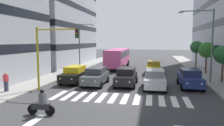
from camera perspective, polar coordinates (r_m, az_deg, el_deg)
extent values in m
plane|color=#38383A|center=(15.90, 1.99, -9.72)|extent=(180.00, 180.00, 0.00)
cube|color=gray|center=(19.48, -25.73, -7.13)|extent=(2.93, 90.00, 0.15)
cube|color=black|center=(40.22, -14.01, 4.64)|extent=(8.25, 20.48, 0.90)
cube|color=black|center=(40.28, -14.14, 9.51)|extent=(8.25, 20.48, 0.90)
cube|color=black|center=(40.64, -14.27, 14.32)|extent=(8.25, 20.48, 0.90)
cube|color=silver|center=(15.90, 20.17, -10.08)|extent=(0.45, 2.80, 0.01)
cube|color=silver|center=(15.79, 16.89, -10.08)|extent=(0.45, 2.80, 0.01)
cube|color=silver|center=(15.72, 13.57, -10.06)|extent=(0.45, 2.80, 0.01)
cube|color=silver|center=(15.71, 10.24, -10.00)|extent=(0.45, 2.80, 0.01)
cube|color=silver|center=(15.74, 6.92, -9.90)|extent=(0.45, 2.80, 0.01)
cube|color=silver|center=(15.83, 3.62, -9.78)|extent=(0.45, 2.80, 0.01)
cube|color=silver|center=(15.97, 0.37, -9.63)|extent=(0.45, 2.80, 0.01)
cube|color=silver|center=(16.16, -2.81, -9.45)|extent=(0.45, 2.80, 0.01)
cube|color=silver|center=(16.39, -5.90, -9.24)|extent=(0.45, 2.80, 0.01)
cube|color=silver|center=(16.67, -8.90, -9.02)|extent=(0.45, 2.80, 0.01)
cube|color=silver|center=(17.00, -11.78, -8.78)|extent=(0.45, 2.80, 0.01)
cube|color=silver|center=(17.36, -14.55, -8.54)|extent=(0.45, 2.80, 0.01)
cube|color=silver|center=(12.25, -21.19, -15.02)|extent=(0.50, 2.20, 0.01)
cube|color=navy|center=(20.64, 20.75, -4.37)|extent=(1.80, 4.40, 0.80)
cube|color=#1D2547|center=(20.73, 20.74, -2.37)|extent=(1.58, 2.46, 0.60)
cylinder|color=black|center=(19.50, 24.03, -6.31)|extent=(0.22, 0.64, 0.64)
cylinder|color=black|center=(19.17, 18.75, -6.30)|extent=(0.22, 0.64, 0.64)
cylinder|color=black|center=(22.28, 22.39, -4.73)|extent=(0.22, 0.64, 0.64)
cylinder|color=black|center=(22.00, 17.77, -4.70)|extent=(0.22, 0.64, 0.64)
sphere|color=white|center=(18.66, 23.60, -5.32)|extent=(0.18, 0.18, 0.18)
sphere|color=white|center=(18.45, 20.09, -5.31)|extent=(0.18, 0.18, 0.18)
cube|color=#B2B7BC|center=(19.26, 11.75, -4.84)|extent=(1.80, 4.40, 0.80)
cube|color=slate|center=(19.33, 11.79, -2.69)|extent=(1.58, 2.46, 0.60)
cylinder|color=black|center=(17.95, 14.65, -7.01)|extent=(0.22, 0.64, 0.64)
cylinder|color=black|center=(17.93, 8.86, -6.90)|extent=(0.22, 0.64, 0.64)
cylinder|color=black|center=(20.79, 14.19, -5.21)|extent=(0.22, 0.64, 0.64)
cylinder|color=black|center=(20.77, 9.20, -5.11)|extent=(0.22, 0.64, 0.64)
sphere|color=white|center=(17.15, 13.75, -5.96)|extent=(0.18, 0.18, 0.18)
sphere|color=white|center=(17.13, 9.88, -5.89)|extent=(0.18, 0.18, 0.18)
cube|color=black|center=(20.22, 3.94, -4.20)|extent=(1.80, 4.40, 0.80)
cube|color=black|center=(20.30, 4.03, -2.16)|extent=(1.58, 2.46, 0.60)
cylinder|color=black|center=(18.79, 6.10, -6.26)|extent=(0.22, 0.64, 0.64)
cylinder|color=black|center=(19.03, 0.67, -6.07)|extent=(0.22, 0.64, 0.64)
cylinder|color=black|center=(21.63, 6.80, -4.63)|extent=(0.22, 0.64, 0.64)
cylinder|color=black|center=(21.83, 2.07, -4.49)|extent=(0.22, 0.64, 0.64)
sphere|color=white|center=(18.04, 4.89, -5.21)|extent=(0.18, 0.18, 0.18)
sphere|color=white|center=(18.20, 1.27, -5.09)|extent=(0.18, 0.18, 0.18)
cube|color=#474C51|center=(20.47, -4.51, -4.08)|extent=(1.80, 4.40, 0.80)
cube|color=#343639|center=(20.55, -4.38, -2.06)|extent=(1.58, 2.46, 0.60)
cylinder|color=black|center=(18.94, -3.06, -6.13)|extent=(0.22, 0.64, 0.64)
cylinder|color=black|center=(19.46, -8.23, -5.86)|extent=(0.22, 0.64, 0.64)
cylinder|color=black|center=(21.71, -1.16, -4.54)|extent=(0.22, 0.64, 0.64)
cylinder|color=black|center=(22.16, -5.73, -4.35)|extent=(0.22, 0.64, 0.64)
sphere|color=white|center=(18.27, -4.60, -5.07)|extent=(0.18, 0.18, 0.18)
sphere|color=white|center=(18.61, -8.03, -4.90)|extent=(0.18, 0.18, 0.18)
cube|color=black|center=(21.79, -10.33, -3.54)|extent=(1.80, 4.40, 0.80)
cube|color=yellow|center=(21.86, -10.17, -1.64)|extent=(1.58, 2.46, 0.60)
cylinder|color=black|center=(20.21, -9.44, -5.43)|extent=(0.22, 0.64, 0.64)
cylinder|color=black|center=(20.90, -14.08, -5.15)|extent=(0.22, 0.64, 0.64)
cylinder|color=black|center=(22.90, -6.87, -4.03)|extent=(0.22, 0.64, 0.64)
cylinder|color=black|center=(23.51, -11.06, -3.83)|extent=(0.22, 0.64, 0.64)
sphere|color=white|center=(19.60, -11.07, -4.40)|extent=(0.18, 0.18, 0.18)
sphere|color=white|center=(20.06, -14.13, -4.23)|extent=(0.18, 0.18, 0.18)
cube|color=gold|center=(27.71, 11.44, -1.50)|extent=(1.80, 4.40, 0.80)
cube|color=olive|center=(27.82, 11.47, -0.02)|extent=(1.58, 2.46, 0.60)
cylinder|color=black|center=(26.34, 13.39, -2.82)|extent=(0.22, 0.64, 0.64)
cylinder|color=black|center=(26.34, 9.47, -2.74)|extent=(0.22, 0.64, 0.64)
cylinder|color=black|center=(29.22, 13.18, -1.94)|extent=(0.22, 0.64, 0.64)
cylinder|color=black|center=(29.21, 9.65, -1.87)|extent=(0.22, 0.64, 0.64)
sphere|color=white|center=(25.57, 12.74, -1.98)|extent=(0.18, 0.18, 0.18)
sphere|color=white|center=(25.57, 10.16, -1.93)|extent=(0.18, 0.18, 0.18)
cube|color=#DB5193|center=(33.22, 1.70, 1.65)|extent=(2.50, 10.50, 2.50)
cube|color=black|center=(33.19, 1.70, 2.60)|extent=(2.52, 9.87, 0.80)
cylinder|color=black|center=(29.55, 2.90, -1.35)|extent=(0.28, 1.00, 1.00)
cylinder|color=black|center=(30.01, -1.83, -1.23)|extent=(0.28, 1.00, 1.00)
cylinder|color=black|center=(36.27, 4.46, 0.03)|extent=(0.28, 1.00, 1.00)
cylinder|color=black|center=(36.65, 0.58, 0.11)|extent=(0.28, 1.00, 1.00)
cylinder|color=black|center=(13.35, -21.13, -11.91)|extent=(0.60, 0.12, 0.60)
cylinder|color=black|center=(12.85, -16.78, -12.46)|extent=(0.60, 0.12, 0.60)
cube|color=#232328|center=(13.02, -19.04, -11.27)|extent=(1.11, 0.28, 0.36)
cube|color=#4C4C51|center=(12.85, -18.71, -9.27)|extent=(0.29, 0.37, 0.64)
sphere|color=black|center=(12.74, -18.78, -7.36)|extent=(0.26, 0.26, 0.26)
cylinder|color=#AD991E|center=(18.80, -19.84, 0.91)|extent=(0.18, 0.18, 5.50)
cylinder|color=#AD991E|center=(17.90, -15.14, 8.99)|extent=(3.59, 0.12, 0.12)
cube|color=black|center=(17.16, -9.67, 8.08)|extent=(0.24, 0.28, 0.76)
sphere|color=red|center=(17.03, -9.87, 8.90)|extent=(0.14, 0.14, 0.14)
sphere|color=orange|center=(17.02, -9.86, 8.09)|extent=(0.14, 0.14, 0.14)
sphere|color=green|center=(17.02, -9.84, 7.28)|extent=(0.14, 0.14, 0.14)
cylinder|color=#4C6B56|center=(22.98, 25.93, 4.21)|extent=(0.16, 0.16, 7.33)
cylinder|color=#4C6B56|center=(22.82, 22.45, 13.21)|extent=(3.13, 0.10, 0.10)
ellipsoid|color=#B7BCC1|center=(22.57, 18.43, 13.18)|extent=(0.56, 0.28, 0.20)
cylinder|color=#4C6B56|center=(30.94, -9.01, 4.52)|extent=(0.16, 0.16, 6.73)
cylinder|color=#4C6B56|center=(30.68, -7.26, 10.55)|extent=(2.07, 0.10, 0.10)
ellipsoid|color=#B7BCC1|center=(30.37, -5.38, 10.42)|extent=(0.56, 0.28, 0.20)
cylinder|color=#513823|center=(23.71, 28.21, -2.03)|extent=(0.20, 0.20, 2.25)
sphere|color=#235B2D|center=(23.55, 28.41, 2.02)|extent=(1.86, 1.86, 1.86)
cylinder|color=#513823|center=(29.21, 24.53, -0.26)|extent=(0.20, 0.20, 2.44)
sphere|color=#2D6B28|center=(29.08, 24.69, 3.32)|extent=(2.02, 2.02, 2.02)
cylinder|color=#513823|center=(34.13, 22.20, 0.90)|extent=(0.20, 0.20, 2.70)
sphere|color=#235B2D|center=(34.03, 22.33, 4.10)|extent=(1.86, 1.86, 1.86)
cube|color=#2D3347|center=(19.42, -27.22, -5.75)|extent=(0.28, 0.20, 0.84)
cube|color=#C63338|center=(19.30, -27.33, -3.72)|extent=(0.36, 0.24, 0.56)
sphere|color=tan|center=(19.24, -27.38, -2.54)|extent=(0.22, 0.22, 0.22)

